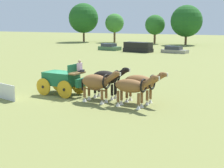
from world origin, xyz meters
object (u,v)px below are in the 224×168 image
(draft_horse_rear_near, at_px, (107,78))
(parked_vehicle_b, at_px, (138,47))
(draft_horse_rear_off, at_px, (97,83))
(show_wagon, at_px, (63,79))
(parked_vehicle_c, at_px, (174,50))
(draft_horse_lead_near, at_px, (141,83))
(draft_horse_lead_off, at_px, (132,87))
(parked_vehicle_a, at_px, (109,47))

(draft_horse_rear_near, xyz_separation_m, parked_vehicle_b, (-9.97, 33.76, -0.59))
(draft_horse_rear_near, distance_m, draft_horse_rear_off, 1.30)
(show_wagon, relative_size, parked_vehicle_b, 1.02)
(parked_vehicle_c, bearing_deg, draft_horse_lead_near, -79.70)
(draft_horse_rear_near, relative_size, draft_horse_lead_off, 0.97)
(draft_horse_lead_near, height_order, parked_vehicle_c, draft_horse_lead_near)
(show_wagon, bearing_deg, parked_vehicle_a, 109.68)
(show_wagon, bearing_deg, draft_horse_lead_near, 0.64)
(draft_horse_rear_off, height_order, parked_vehicle_b, draft_horse_rear_off)
(draft_horse_rear_off, height_order, parked_vehicle_a, draft_horse_rear_off)
(draft_horse_lead_near, distance_m, parked_vehicle_b, 36.26)
(show_wagon, xyz_separation_m, parked_vehicle_a, (-12.68, 35.46, -0.63))
(show_wagon, distance_m, draft_horse_lead_off, 6.06)
(draft_horse_rear_near, xyz_separation_m, draft_horse_rear_off, (-0.13, -1.29, -0.08))
(draft_horse_rear_near, height_order, draft_horse_lead_off, draft_horse_rear_near)
(draft_horse_rear_off, bearing_deg, parked_vehicle_c, 95.77)
(draft_horse_lead_off, height_order, parked_vehicle_a, draft_horse_lead_off)
(draft_horse_rear_off, distance_m, parked_vehicle_b, 36.42)
(parked_vehicle_a, height_order, parked_vehicle_c, parked_vehicle_a)
(draft_horse_rear_off, xyz_separation_m, draft_horse_lead_off, (2.61, -0.25, -0.03))
(draft_horse_rear_off, xyz_separation_m, parked_vehicle_a, (-16.00, 36.44, -0.81))
(draft_horse_lead_near, xyz_separation_m, parked_vehicle_a, (-18.71, 35.39, -0.80))
(draft_horse_rear_near, xyz_separation_m, draft_horse_lead_off, (2.48, -1.54, -0.11))
(draft_horse_lead_off, relative_size, parked_vehicle_c, 0.67)
(show_wagon, bearing_deg, parked_vehicle_c, 90.53)
(draft_horse_rear_near, height_order, draft_horse_rear_off, draft_horse_rear_near)
(draft_horse_lead_near, relative_size, parked_vehicle_c, 0.68)
(draft_horse_rear_off, height_order, draft_horse_lead_near, draft_horse_rear_off)
(draft_horse_lead_near, bearing_deg, parked_vehicle_c, 100.30)
(parked_vehicle_c, bearing_deg, show_wagon, -89.47)
(parked_vehicle_a, bearing_deg, parked_vehicle_b, -12.65)
(parked_vehicle_a, xyz_separation_m, parked_vehicle_b, (6.16, -1.38, 0.30))
(draft_horse_lead_off, distance_m, parked_vehicle_a, 41.15)
(draft_horse_rear_near, bearing_deg, show_wagon, -174.77)
(draft_horse_rear_off, relative_size, parked_vehicle_c, 0.65)
(draft_horse_rear_off, bearing_deg, parked_vehicle_a, 113.71)
(draft_horse_rear_off, bearing_deg, draft_horse_rear_near, 84.24)
(parked_vehicle_a, bearing_deg, show_wagon, -70.32)
(draft_horse_lead_off, bearing_deg, parked_vehicle_b, 109.43)
(show_wagon, height_order, parked_vehicle_c, show_wagon)
(parked_vehicle_b, bearing_deg, parked_vehicle_a, 167.35)
(draft_horse_lead_off, height_order, parked_vehicle_b, draft_horse_lead_off)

